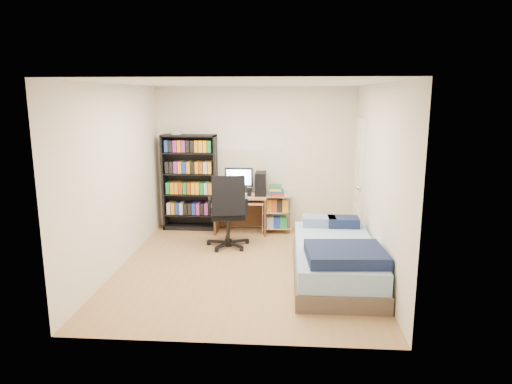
# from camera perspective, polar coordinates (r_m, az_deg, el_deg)

# --- Properties ---
(room) EXTENTS (3.58, 4.08, 2.58)m
(room) POSITION_cam_1_polar(r_m,az_deg,el_deg) (6.10, -1.39, 1.62)
(room) COLOR #A67A53
(room) RESTS_ON ground
(media_shelf) EXTENTS (0.95, 0.32, 1.75)m
(media_shelf) POSITION_cam_1_polar(r_m,az_deg,el_deg) (8.13, -8.26, 1.35)
(media_shelf) COLOR black
(media_shelf) RESTS_ON room
(computer_desk) EXTENTS (0.89, 0.52, 1.12)m
(computer_desk) POSITION_cam_1_polar(r_m,az_deg,el_deg) (7.91, -1.22, -0.75)
(computer_desk) COLOR tan
(computer_desk) RESTS_ON room
(office_chair) EXTENTS (0.81, 0.81, 1.17)m
(office_chair) POSITION_cam_1_polar(r_m,az_deg,el_deg) (7.16, -3.49, -4.04)
(office_chair) COLOR black
(office_chair) RESTS_ON room
(wire_cart) EXTENTS (0.53, 0.39, 0.82)m
(wire_cart) POSITION_cam_1_polar(r_m,az_deg,el_deg) (7.91, 2.62, -1.26)
(wire_cart) COLOR silver
(wire_cart) RESTS_ON room
(bed) EXTENTS (1.06, 2.12, 0.60)m
(bed) POSITION_cam_1_polar(r_m,az_deg,el_deg) (6.07, 9.92, -8.25)
(bed) COLOR brown
(bed) RESTS_ON room
(door) EXTENTS (0.12, 0.80, 2.00)m
(door) POSITION_cam_1_polar(r_m,az_deg,el_deg) (7.53, 12.79, 1.37)
(door) COLOR silver
(door) RESTS_ON room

